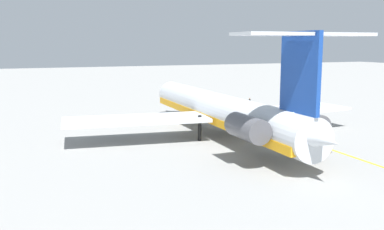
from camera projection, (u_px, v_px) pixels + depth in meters
ground at (292, 137)px, 58.35m from camera, size 375.43×375.43×0.00m
main_jetliner at (224, 111)px, 56.71m from camera, size 45.92×40.88×13.40m
ground_crew_near_nose at (233, 102)px, 84.25m from camera, size 0.37×0.27×1.70m
ground_crew_portside at (250, 101)px, 86.00m from camera, size 0.41×0.27×1.71m
taxiway_centreline at (277, 131)px, 61.85m from camera, size 102.15×1.88×0.01m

